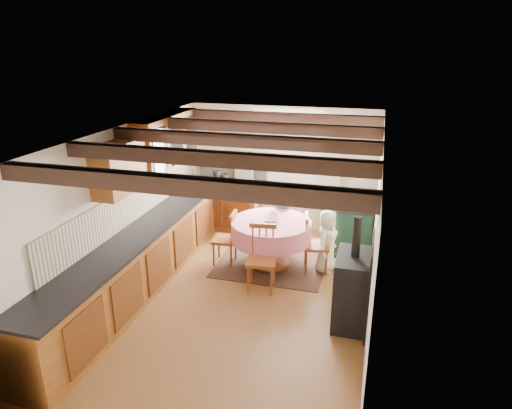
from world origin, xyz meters
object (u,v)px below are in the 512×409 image
(dining_table, at_px, (271,244))
(cup, at_px, (273,214))
(chair_near, at_px, (261,259))
(aga_range, at_px, (355,226))
(chair_left, at_px, (224,237))
(child_far, at_px, (281,219))
(cast_iron_stove, at_px, (354,271))
(chair_right, at_px, (316,243))
(child_right, at_px, (327,241))

(dining_table, bearing_deg, cup, 95.58)
(chair_near, distance_m, aga_range, 2.19)
(chair_left, relative_size, child_far, 0.79)
(chair_near, bearing_deg, aga_range, 47.77)
(dining_table, relative_size, chair_left, 1.44)
(chair_near, height_order, cast_iron_stove, cast_iron_stove)
(dining_table, relative_size, cup, 14.74)
(chair_right, bearing_deg, cup, 64.49)
(dining_table, height_order, chair_left, chair_left)
(aga_range, distance_m, child_far, 1.31)
(chair_right, xyz_separation_m, cup, (-0.76, 0.20, 0.35))
(child_far, relative_size, child_right, 1.10)
(aga_range, bearing_deg, child_far, -165.35)
(cup, bearing_deg, dining_table, -84.42)
(chair_left, distance_m, chair_right, 1.52)
(child_right, bearing_deg, chair_right, 120.91)
(dining_table, relative_size, chair_right, 1.35)
(chair_left, height_order, cast_iron_stove, cast_iron_stove)
(chair_right, height_order, child_right, child_right)
(chair_near, relative_size, chair_left, 1.10)
(child_far, bearing_deg, cup, 103.33)
(chair_left, distance_m, aga_range, 2.34)
(child_far, height_order, cup, child_far)
(dining_table, distance_m, chair_left, 0.78)
(chair_near, bearing_deg, cast_iron_stove, -28.40)
(aga_range, height_order, cast_iron_stove, cast_iron_stove)
(child_right, bearing_deg, chair_left, 108.70)
(dining_table, relative_size, child_right, 1.26)
(chair_right, height_order, cast_iron_stove, cast_iron_stove)
(cast_iron_stove, bearing_deg, chair_left, 151.00)
(chair_right, distance_m, child_right, 0.17)
(chair_near, xyz_separation_m, aga_range, (1.25, 1.80, -0.06))
(child_far, distance_m, cup, 0.53)
(dining_table, xyz_separation_m, child_right, (0.90, 0.06, 0.13))
(cup, bearing_deg, chair_near, -86.46)
(child_far, bearing_deg, chair_near, 109.35)
(chair_near, height_order, cup, chair_near)
(cast_iron_stove, height_order, child_right, cast_iron_stove)
(chair_left, distance_m, child_right, 1.68)
(aga_range, height_order, cup, aga_range)
(chair_right, xyz_separation_m, child_far, (-0.72, 0.67, 0.09))
(chair_near, bearing_deg, child_right, 37.14)
(dining_table, distance_m, cup, 0.49)
(cast_iron_stove, bearing_deg, child_right, 110.19)
(aga_range, relative_size, cup, 10.77)
(cast_iron_stove, bearing_deg, cup, 133.08)
(chair_near, distance_m, chair_left, 1.06)
(chair_right, relative_size, cup, 10.90)
(chair_right, bearing_deg, aga_range, -39.14)
(aga_range, bearing_deg, cast_iron_stove, -87.28)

